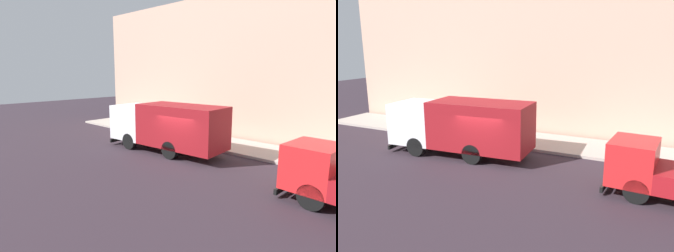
% 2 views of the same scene
% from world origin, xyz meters
% --- Properties ---
extents(ground, '(80.00, 80.00, 0.00)m').
position_xyz_m(ground, '(0.00, 0.00, 0.00)').
color(ground, '#30252D').
extents(sidewalk, '(3.56, 30.00, 0.16)m').
position_xyz_m(sidewalk, '(4.78, 0.00, 0.08)').
color(sidewalk, '#B6A89D').
rests_on(sidewalk, ground).
extents(building_facade, '(0.50, 30.00, 10.65)m').
position_xyz_m(building_facade, '(7.06, 0.00, 5.33)').
color(building_facade, tan).
rests_on(building_facade, ground).
extents(large_utility_truck, '(2.99, 8.05, 3.01)m').
position_xyz_m(large_utility_truck, '(0.85, 1.75, 1.69)').
color(large_utility_truck, white).
rests_on(large_utility_truck, ground).
extents(pedestrian_walking, '(0.38, 0.38, 1.62)m').
position_xyz_m(pedestrian_walking, '(6.13, 3.74, 1.02)').
color(pedestrian_walking, brown).
rests_on(pedestrian_walking, sidewalk).
extents(pedestrian_standing, '(0.39, 0.39, 1.67)m').
position_xyz_m(pedestrian_standing, '(4.79, 5.01, 1.05)').
color(pedestrian_standing, '#4E3B4E').
rests_on(pedestrian_standing, sidewalk).
extents(traffic_cone_orange, '(0.52, 0.52, 0.75)m').
position_xyz_m(traffic_cone_orange, '(3.62, 4.79, 0.53)').
color(traffic_cone_orange, orange).
rests_on(traffic_cone_orange, sidewalk).
extents(street_sign_post, '(0.44, 0.08, 2.48)m').
position_xyz_m(street_sign_post, '(3.26, 1.99, 1.63)').
color(street_sign_post, '#4C5156').
rests_on(street_sign_post, sidewalk).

